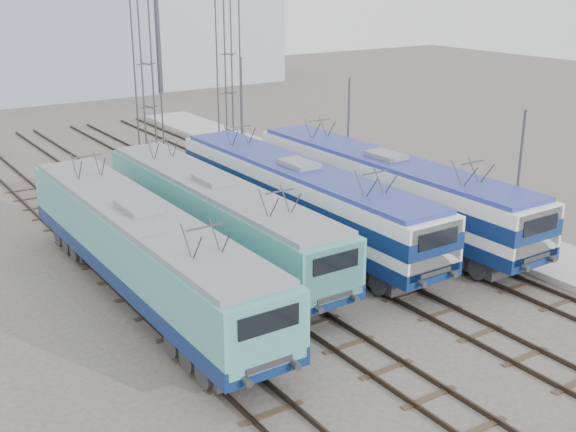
% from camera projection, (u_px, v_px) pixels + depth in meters
% --- Properties ---
extents(ground, '(160.00, 160.00, 0.00)m').
position_uv_depth(ground, '(397.00, 329.00, 26.66)').
color(ground, '#514C47').
extents(platform, '(4.00, 70.00, 0.30)m').
position_uv_depth(platform, '(440.00, 218.00, 38.28)').
color(platform, '#9E9E99').
rests_on(platform, ground).
extents(locomotive_far_left, '(2.97, 18.80, 3.54)m').
position_uv_depth(locomotive_far_left, '(144.00, 247.00, 28.13)').
color(locomotive_far_left, navy).
rests_on(locomotive_far_left, ground).
extents(locomotive_center_left, '(2.84, 17.96, 3.38)m').
position_uv_depth(locomotive_center_left, '(217.00, 214.00, 32.37)').
color(locomotive_center_left, navy).
rests_on(locomotive_center_left, ground).
extents(locomotive_center_right, '(2.94, 18.58, 3.49)m').
position_uv_depth(locomotive_center_right, '(301.00, 195.00, 34.59)').
color(locomotive_center_right, navy).
rests_on(locomotive_center_right, ground).
extents(locomotive_far_right, '(2.96, 18.71, 3.52)m').
position_uv_depth(locomotive_far_right, '(387.00, 186.00, 36.09)').
color(locomotive_far_right, navy).
rests_on(locomotive_far_right, ground).
extents(catenary_tower_west, '(4.50, 1.20, 12.00)m').
position_uv_depth(catenary_tower_west, '(148.00, 79.00, 41.88)').
color(catenary_tower_west, '#3F4247').
rests_on(catenary_tower_west, ground).
extents(catenary_tower_east, '(4.50, 1.20, 12.00)m').
position_uv_depth(catenary_tower_east, '(229.00, 68.00, 46.87)').
color(catenary_tower_east, '#3F4247').
rests_on(catenary_tower_east, ground).
extents(mast_front, '(0.12, 0.12, 7.00)m').
position_uv_depth(mast_front, '(517.00, 189.00, 31.63)').
color(mast_front, '#3F4247').
rests_on(mast_front, ground).
extents(mast_mid, '(0.12, 0.12, 7.00)m').
position_uv_depth(mast_mid, '(348.00, 139.00, 41.10)').
color(mast_mid, '#3F4247').
rests_on(mast_mid, ground).
extents(mast_rear, '(0.12, 0.12, 7.00)m').
position_uv_depth(mast_rear, '(242.00, 108.00, 50.56)').
color(mast_rear, '#3F4247').
rests_on(mast_rear, ground).
extents(safety_cone, '(0.32, 0.32, 0.49)m').
position_uv_depth(safety_cone, '(525.00, 258.00, 31.82)').
color(safety_cone, orange).
rests_on(safety_cone, platform).
extents(building_center, '(22.00, 14.00, 18.00)m').
position_uv_depth(building_center, '(28.00, 8.00, 74.76)').
color(building_center, '#8C97A9').
rests_on(building_center, ground).
extents(building_east, '(16.00, 12.00, 12.00)m').
position_uv_depth(building_east, '(201.00, 30.00, 86.23)').
color(building_east, '#A3ABB7').
rests_on(building_east, ground).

